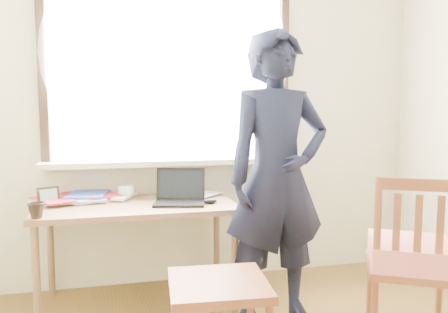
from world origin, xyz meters
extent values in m
cube|color=beige|center=(0.00, 2.00, 1.30)|extent=(3.50, 0.02, 2.60)
cube|color=white|center=(-0.20, 1.99, 1.60)|extent=(1.70, 0.01, 1.30)
cube|color=black|center=(-0.20, 1.97, 0.92)|extent=(1.82, 0.06, 0.06)
cube|color=black|center=(-1.08, 1.97, 1.60)|extent=(0.06, 0.06, 1.30)
cube|color=black|center=(0.68, 1.97, 1.60)|extent=(0.06, 0.06, 1.30)
cube|color=beige|center=(-0.20, 1.90, 0.93)|extent=(1.85, 0.20, 0.04)
cube|color=white|center=(-0.20, 1.91, 1.70)|extent=(1.95, 0.02, 1.65)
cube|color=brown|center=(-0.47, 1.63, 0.67)|extent=(1.29, 0.64, 0.04)
cylinder|color=brown|center=(-1.07, 1.35, 0.33)|extent=(0.05, 0.05, 0.65)
cylinder|color=brown|center=(-1.07, 1.91, 0.33)|extent=(0.05, 0.05, 0.65)
cylinder|color=brown|center=(0.13, 1.35, 0.33)|extent=(0.05, 0.05, 0.65)
cylinder|color=brown|center=(0.13, 1.91, 0.33)|extent=(0.05, 0.05, 0.65)
cube|color=black|center=(-0.20, 1.55, 0.70)|extent=(0.37, 0.30, 0.02)
cube|color=black|center=(-0.18, 1.66, 0.81)|extent=(0.34, 0.14, 0.22)
cube|color=black|center=(-0.18, 1.66, 0.81)|extent=(0.29, 0.11, 0.18)
cube|color=black|center=(-0.20, 1.54, 0.70)|extent=(0.31, 0.20, 0.00)
imported|color=white|center=(-0.54, 1.85, 0.74)|extent=(0.14, 0.14, 0.09)
imported|color=black|center=(-1.05, 1.37, 0.73)|extent=(0.12, 0.12, 0.09)
ellipsoid|color=black|center=(0.00, 1.53, 0.71)|extent=(0.09, 0.07, 0.04)
cube|color=white|center=(-0.72, 1.82, 0.69)|extent=(0.26, 0.28, 0.01)
cube|color=#3852B6|center=(-0.55, 1.86, 0.70)|extent=(0.32, 0.32, 0.02)
cube|color=#3852B6|center=(-0.63, 1.86, 0.71)|extent=(0.31, 0.34, 0.02)
cube|color=#3852B6|center=(-0.48, 1.85, 0.70)|extent=(0.33, 0.34, 0.00)
cube|color=white|center=(-0.70, 1.91, 0.72)|extent=(0.34, 0.32, 0.02)
cube|color=#3852B6|center=(-0.62, 1.84, 0.71)|extent=(0.36, 0.37, 0.00)
cube|color=#3852B6|center=(-0.45, 1.73, 0.72)|extent=(0.30, 0.28, 0.02)
cube|color=white|center=(-0.86, 1.80, 0.73)|extent=(0.27, 0.32, 0.02)
cube|color=#3852B6|center=(-0.90, 1.71, 0.73)|extent=(0.31, 0.32, 0.01)
imported|color=white|center=(-0.90, 1.80, 0.70)|extent=(0.24, 0.31, 0.03)
imported|color=white|center=(-0.05, 1.86, 0.70)|extent=(0.30, 0.30, 0.02)
cube|color=black|center=(-1.04, 1.73, 0.74)|extent=(0.13, 0.07, 0.11)
cube|color=#538038|center=(-1.04, 1.73, 0.74)|extent=(0.10, 0.05, 0.08)
cube|color=brown|center=(-0.13, 0.71, 0.46)|extent=(0.51, 0.49, 0.04)
cylinder|color=brown|center=(0.09, 0.89, 0.22)|extent=(0.04, 0.04, 0.44)
cube|color=brown|center=(0.97, 0.76, 0.44)|extent=(0.60, 0.59, 0.04)
cylinder|color=brown|center=(1.23, 0.83, 0.21)|extent=(0.04, 0.04, 0.42)
cylinder|color=brown|center=(0.89, 1.01, 0.21)|extent=(0.04, 0.04, 0.42)
cylinder|color=brown|center=(0.71, 0.68, 0.71)|extent=(0.04, 0.04, 0.51)
cube|color=brown|center=(0.88, 0.59, 0.94)|extent=(0.37, 0.23, 0.06)
cube|color=brown|center=(0.97, 0.54, 0.68)|extent=(0.04, 0.03, 0.41)
cube|color=brown|center=(0.88, 0.59, 0.68)|extent=(0.04, 0.03, 0.41)
cube|color=brown|center=(0.79, 0.64, 0.68)|extent=(0.04, 0.03, 0.41)
cube|color=red|center=(0.97, 0.76, 0.52)|extent=(0.58, 0.58, 0.13)
imported|color=black|center=(0.35, 1.20, 0.90)|extent=(0.68, 0.47, 1.79)
camera|label=1|loc=(-0.58, -1.28, 1.30)|focal=35.00mm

